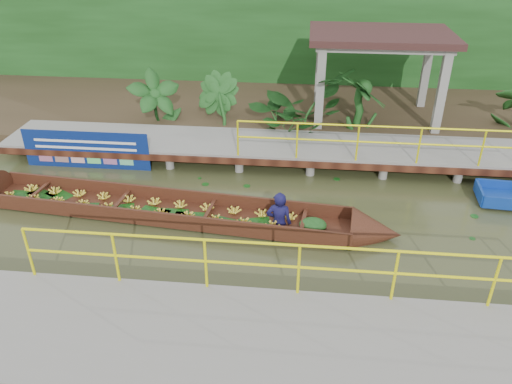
# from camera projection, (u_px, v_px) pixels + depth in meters

# --- Properties ---
(ground) EXTENTS (80.00, 80.00, 0.00)m
(ground) POSITION_uv_depth(u_px,v_px,m) (266.00, 225.00, 11.72)
(ground) COLOR #32371B
(ground) RESTS_ON ground
(land_strip) EXTENTS (30.00, 8.00, 0.45)m
(land_strip) POSITION_uv_depth(u_px,v_px,m) (284.00, 107.00, 18.10)
(land_strip) COLOR #362A1B
(land_strip) RESTS_ON ground
(far_dock) EXTENTS (16.00, 2.06, 1.66)m
(far_dock) POSITION_uv_depth(u_px,v_px,m) (277.00, 147.00, 14.45)
(far_dock) COLOR gray
(far_dock) RESTS_ON ground
(near_dock) EXTENTS (18.00, 2.40, 1.73)m
(near_dock) POSITION_uv_depth(u_px,v_px,m) (307.00, 359.00, 7.85)
(near_dock) COLOR gray
(near_dock) RESTS_ON ground
(pavilion) EXTENTS (4.40, 3.00, 3.00)m
(pavilion) POSITION_uv_depth(u_px,v_px,m) (380.00, 44.00, 15.52)
(pavilion) COLOR gray
(pavilion) RESTS_ON ground
(foliage_backdrop) EXTENTS (30.00, 0.80, 4.00)m
(foliage_backdrop) POSITION_uv_depth(u_px,v_px,m) (288.00, 42.00, 19.39)
(foliage_backdrop) COLOR #153C13
(foliage_backdrop) RESTS_ON ground
(vendor_boat) EXTENTS (11.20, 2.19, 2.14)m
(vendor_boat) POSITION_uv_depth(u_px,v_px,m) (174.00, 208.00, 11.98)
(vendor_boat) COLOR #371B0F
(vendor_boat) RESTS_ON ground
(blue_banner) EXTENTS (3.64, 0.04, 1.14)m
(blue_banner) POSITION_uv_depth(u_px,v_px,m) (86.00, 150.00, 14.07)
(blue_banner) COLOR navy
(blue_banner) RESTS_ON ground
(tropical_plants) EXTENTS (14.51, 1.51, 1.88)m
(tropical_plants) POSITION_uv_depth(u_px,v_px,m) (353.00, 98.00, 15.42)
(tropical_plants) COLOR #153C13
(tropical_plants) RESTS_ON ground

